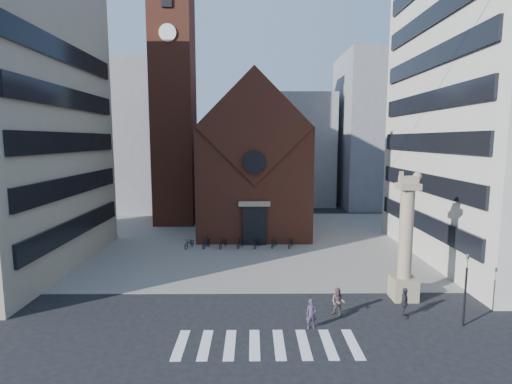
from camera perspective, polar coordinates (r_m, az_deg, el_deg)
ground at (r=25.20m, az=-0.01°, el=-17.70°), size 120.00×120.00×0.00m
piazza at (r=43.14m, az=-0.24°, el=-6.86°), size 46.00×30.00×0.05m
zebra_crossing at (r=22.53m, az=1.57°, el=-20.93°), size 10.20×3.20×0.01m
church at (r=47.91m, az=-0.28°, el=4.23°), size 12.00×16.65×18.00m
campanile at (r=51.97m, az=-11.69°, el=12.89°), size 5.50×5.50×31.20m
bg_block_left at (r=65.84m, az=-18.18°, el=7.38°), size 16.00×14.00×22.00m
bg_block_mid at (r=68.10m, az=4.72°, el=6.03°), size 14.00×12.00×18.00m
bg_block_right at (r=68.51m, az=18.58°, el=8.19°), size 16.00×14.00×24.00m
lion_column at (r=28.68m, az=20.55°, el=-7.67°), size 1.63×1.60×8.68m
traffic_light at (r=26.37m, az=27.75°, el=-12.06°), size 0.13×0.16×4.30m
pedestrian_0 at (r=23.98m, az=7.92°, el=-16.87°), size 0.68×0.49×1.72m
pedestrian_1 at (r=25.74m, az=11.64°, el=-15.15°), size 1.07×1.00×1.76m
pedestrian_2 at (r=26.61m, az=20.45°, el=-14.60°), size 0.80×1.18×1.85m
scooter_0 at (r=40.43m, az=-9.50°, el=-7.17°), size 1.25×2.03×1.01m
scooter_1 at (r=40.19m, az=-7.11°, el=-7.13°), size 1.09×1.93×1.12m
scooter_2 at (r=40.05m, az=-4.70°, el=-7.23°), size 1.25×2.03×1.01m
scooter_3 at (r=39.95m, az=-2.27°, el=-7.17°), size 1.09×1.93×1.12m
scooter_4 at (r=39.95m, az=0.16°, el=-7.25°), size 1.25×2.03×1.01m
scooter_5 at (r=39.99m, az=2.59°, el=-7.16°), size 1.09×1.93×1.12m
scooter_6 at (r=40.13m, az=5.01°, el=-7.21°), size 1.25×2.03×1.01m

